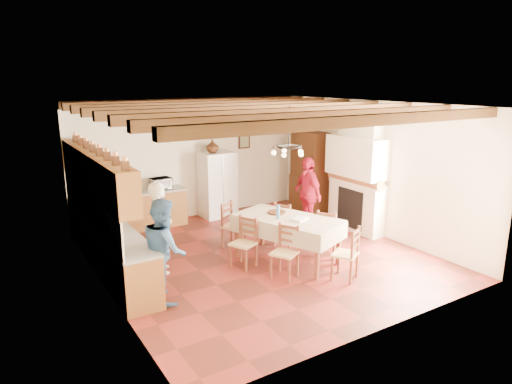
% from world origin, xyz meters
% --- Properties ---
extents(floor, '(6.00, 6.50, 0.02)m').
position_xyz_m(floor, '(0.00, 0.00, -0.01)').
color(floor, '#521D16').
rests_on(floor, ground).
extents(ceiling, '(6.00, 6.50, 0.02)m').
position_xyz_m(ceiling, '(0.00, 0.00, 3.01)').
color(ceiling, silver).
rests_on(ceiling, ground).
extents(wall_back, '(6.00, 0.02, 3.00)m').
position_xyz_m(wall_back, '(0.00, 3.26, 1.50)').
color(wall_back, '#ECE4C7').
rests_on(wall_back, ground).
extents(wall_front, '(6.00, 0.02, 3.00)m').
position_xyz_m(wall_front, '(0.00, -3.26, 1.50)').
color(wall_front, '#ECE4C7').
rests_on(wall_front, ground).
extents(wall_left, '(0.02, 6.50, 3.00)m').
position_xyz_m(wall_left, '(-3.01, 0.00, 1.50)').
color(wall_left, '#ECE4C7').
rests_on(wall_left, ground).
extents(wall_right, '(0.02, 6.50, 3.00)m').
position_xyz_m(wall_right, '(3.01, 0.00, 1.50)').
color(wall_right, '#ECE4C7').
rests_on(wall_right, ground).
extents(ceiling_beams, '(6.00, 6.30, 0.16)m').
position_xyz_m(ceiling_beams, '(0.00, 0.00, 2.91)').
color(ceiling_beams, '#37200C').
rests_on(ceiling_beams, ground).
extents(lower_cabinets_left, '(0.60, 4.30, 0.86)m').
position_xyz_m(lower_cabinets_left, '(-2.70, 1.05, 0.43)').
color(lower_cabinets_left, brown).
rests_on(lower_cabinets_left, ground).
extents(lower_cabinets_back, '(2.30, 0.60, 0.86)m').
position_xyz_m(lower_cabinets_back, '(-1.55, 2.95, 0.43)').
color(lower_cabinets_back, brown).
rests_on(lower_cabinets_back, ground).
extents(countertop_left, '(0.62, 4.30, 0.04)m').
position_xyz_m(countertop_left, '(-2.70, 1.05, 0.88)').
color(countertop_left, slate).
rests_on(countertop_left, lower_cabinets_left).
extents(countertop_back, '(2.34, 0.62, 0.04)m').
position_xyz_m(countertop_back, '(-1.55, 2.95, 0.88)').
color(countertop_back, slate).
rests_on(countertop_back, lower_cabinets_back).
extents(backsplash_left, '(0.03, 4.30, 0.60)m').
position_xyz_m(backsplash_left, '(-2.98, 1.05, 1.20)').
color(backsplash_left, white).
rests_on(backsplash_left, ground).
extents(backsplash_back, '(2.30, 0.03, 0.60)m').
position_xyz_m(backsplash_back, '(-1.55, 3.23, 1.20)').
color(backsplash_back, white).
rests_on(backsplash_back, ground).
extents(upper_cabinets, '(0.35, 4.20, 0.70)m').
position_xyz_m(upper_cabinets, '(-2.83, 1.05, 1.85)').
color(upper_cabinets, brown).
rests_on(upper_cabinets, ground).
extents(fireplace, '(0.56, 1.60, 2.80)m').
position_xyz_m(fireplace, '(2.72, 0.20, 1.40)').
color(fireplace, '#EDE7C3').
rests_on(fireplace, ground).
extents(wall_picture, '(0.34, 0.03, 0.42)m').
position_xyz_m(wall_picture, '(1.55, 3.23, 1.85)').
color(wall_picture, black).
rests_on(wall_picture, ground).
extents(refrigerator, '(0.84, 0.70, 1.67)m').
position_xyz_m(refrigerator, '(0.55, 2.91, 0.83)').
color(refrigerator, white).
rests_on(refrigerator, floor).
extents(hutch, '(0.58, 1.22, 2.16)m').
position_xyz_m(hutch, '(2.75, 1.95, 1.08)').
color(hutch, '#35230E').
rests_on(hutch, floor).
extents(dining_table, '(1.69, 2.25, 0.88)m').
position_xyz_m(dining_table, '(0.33, -0.47, 0.79)').
color(dining_table, beige).
rests_on(dining_table, floor).
extents(chandelier, '(0.47, 0.47, 0.03)m').
position_xyz_m(chandelier, '(0.33, -0.47, 2.25)').
color(chandelier, black).
rests_on(chandelier, ground).
extents(chair_left_near, '(0.55, 0.56, 0.96)m').
position_xyz_m(chair_left_near, '(-0.17, -1.08, 0.48)').
color(chair_left_near, '#602D1B').
rests_on(chair_left_near, floor).
extents(chair_left_far, '(0.54, 0.55, 0.96)m').
position_xyz_m(chair_left_far, '(-0.55, -0.29, 0.48)').
color(chair_left_far, '#602D1B').
rests_on(chair_left_far, floor).
extents(chair_right_near, '(0.55, 0.56, 0.96)m').
position_xyz_m(chair_right_near, '(1.20, -0.69, 0.48)').
color(chair_right_near, '#602D1B').
rests_on(chair_right_near, floor).
extents(chair_right_far, '(0.54, 0.55, 0.96)m').
position_xyz_m(chair_right_far, '(0.83, 0.26, 0.48)').
color(chair_right_far, '#602D1B').
rests_on(chair_right_far, floor).
extents(chair_end_near, '(0.56, 0.55, 0.96)m').
position_xyz_m(chair_end_near, '(0.72, -1.69, 0.48)').
color(chair_end_near, '#602D1B').
rests_on(chair_end_near, floor).
extents(chair_end_far, '(0.56, 0.55, 0.96)m').
position_xyz_m(chair_end_far, '(-0.19, 0.71, 0.48)').
color(chair_end_far, '#602D1B').
rests_on(chair_end_far, floor).
extents(person_man, '(0.55, 0.70, 1.70)m').
position_xyz_m(person_man, '(-1.91, 0.33, 0.85)').
color(person_man, white).
rests_on(person_man, floor).
extents(person_woman_blue, '(0.74, 0.90, 1.68)m').
position_xyz_m(person_woman_blue, '(-2.25, -0.74, 0.84)').
color(person_woman_blue, '#375E8B').
rests_on(person_woman_blue, floor).
extents(person_woman_red, '(0.53, 1.05, 1.73)m').
position_xyz_m(person_woman_red, '(1.82, 0.81, 0.87)').
color(person_woman_red, '#B61631').
rests_on(person_woman_red, floor).
extents(microwave, '(0.52, 0.38, 0.27)m').
position_xyz_m(microwave, '(-0.93, 2.95, 1.03)').
color(microwave, silver).
rests_on(microwave, countertop_back).
extents(fridge_vase, '(0.39, 0.39, 0.33)m').
position_xyz_m(fridge_vase, '(0.44, 2.91, 1.83)').
color(fridge_vase, '#35230E').
rests_on(fridge_vase, refrigerator).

